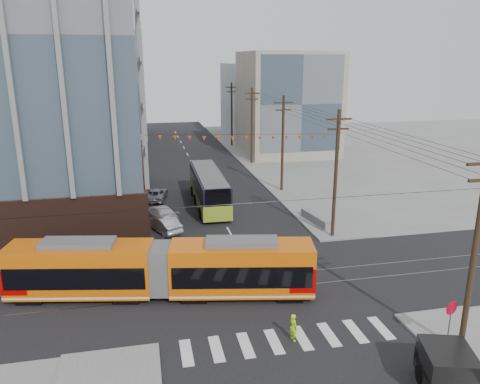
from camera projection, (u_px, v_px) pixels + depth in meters
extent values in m
plane|color=slate|center=(273.00, 312.00, 28.56)|extent=(160.00, 160.00, 0.00)
cube|color=#8C99A5|center=(73.00, 99.00, 71.52)|extent=(18.00, 16.00, 18.00)
cube|color=gray|center=(287.00, 103.00, 74.72)|extent=(14.00, 14.00, 16.00)
cube|color=gray|center=(102.00, 85.00, 90.65)|extent=(16.00, 18.00, 20.00)
cube|color=#8C99A5|center=(266.00, 99.00, 94.19)|extent=(16.00, 16.00, 14.00)
cylinder|color=black|center=(474.00, 256.00, 23.13)|extent=(0.30, 0.30, 11.00)
cylinder|color=black|center=(232.00, 115.00, 81.41)|extent=(0.30, 0.30, 11.00)
imported|color=#B9BDC3|center=(164.00, 224.00, 41.74)|extent=(3.18, 4.58, 1.43)
imported|color=beige|center=(160.00, 213.00, 44.58)|extent=(3.60, 5.39, 1.45)
imported|color=slate|center=(156.00, 194.00, 51.00)|extent=(3.02, 5.08, 1.32)
imported|color=#A0F411|center=(293.00, 327.00, 25.53)|extent=(0.52, 0.66, 1.58)
cube|color=slate|center=(316.00, 219.00, 43.73)|extent=(1.73, 4.52, 0.88)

